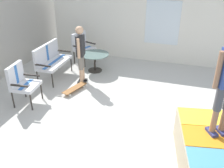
{
  "coord_description": "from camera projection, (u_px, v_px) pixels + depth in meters",
  "views": [
    {
      "loc": [
        -4.5,
        -1.28,
        3.28
      ],
      "look_at": [
        0.28,
        0.23,
        0.7
      ],
      "focal_mm": 40.13,
      "sensor_mm": 36.0,
      "label": 1
    }
  ],
  "objects": [
    {
      "name": "skate_ramp",
      "position": [
        214.0,
        152.0,
        4.22
      ],
      "size": [
        2.0,
        2.19,
        0.65
      ],
      "color": "tan",
      "rests_on": "ground_plane"
    },
    {
      "name": "person_watching",
      "position": [
        81.0,
        51.0,
        6.87
      ],
      "size": [
        0.47,
        0.28,
        1.64
      ],
      "color": "black",
      "rests_on": "ground_plane"
    },
    {
      "name": "patio_chair_by_wall",
      "position": [
        21.0,
        81.0,
        5.99
      ],
      "size": [
        0.67,
        0.61,
        1.02
      ],
      "color": "#2D2823",
      "rests_on": "ground_plane"
    },
    {
      "name": "ground_plane",
      "position": [
        118.0,
        120.0,
        5.69
      ],
      "size": [
        12.0,
        12.0,
        0.1
      ],
      "primitive_type": "cube",
      "color": "beige"
    },
    {
      "name": "patio_bench",
      "position": [
        51.0,
        58.0,
        7.3
      ],
      "size": [
        1.25,
        0.55,
        1.02
      ],
      "color": "#2D2823",
      "rests_on": "ground_plane"
    },
    {
      "name": "skateboard_by_bench",
      "position": [
        75.0,
        88.0,
        6.76
      ],
      "size": [
        0.82,
        0.43,
        0.1
      ],
      "color": "brown",
      "rests_on": "ground_plane"
    },
    {
      "name": "patio_table",
      "position": [
        95.0,
        59.0,
        7.81
      ],
      "size": [
        0.9,
        0.9,
        0.57
      ],
      "color": "#2D2823",
      "rests_on": "ground_plane"
    },
    {
      "name": "house_facade",
      "position": [
        136.0,
        21.0,
        8.41
      ],
      "size": [
        0.23,
        6.0,
        2.62
      ],
      "color": "white",
      "rests_on": "ground_plane"
    },
    {
      "name": "patio_chair_near_house",
      "position": [
        82.0,
        45.0,
        8.37
      ],
      "size": [
        0.77,
        0.73,
        1.02
      ],
      "color": "#2D2823",
      "rests_on": "ground_plane"
    }
  ]
}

